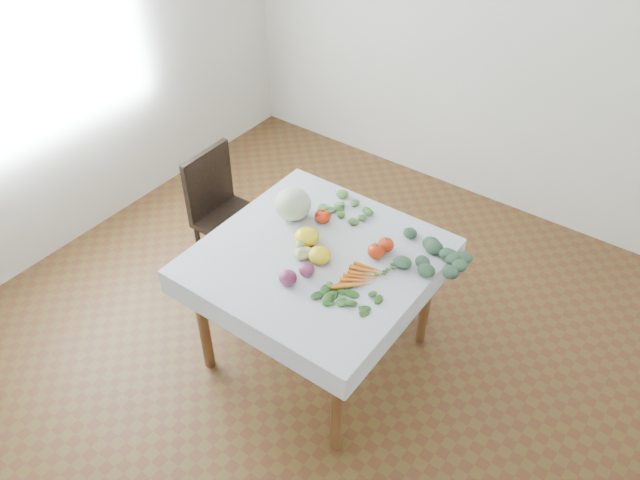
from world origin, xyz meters
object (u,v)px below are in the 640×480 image
at_px(table, 317,269).
at_px(cabbage, 293,204).
at_px(chair, 222,206).
at_px(carrot_bunch, 361,277).
at_px(heirloom_back, 307,237).

bearing_deg(table, cabbage, 148.84).
xyz_separation_m(table, cabbage, (-0.29, 0.18, 0.19)).
xyz_separation_m(chair, cabbage, (0.64, -0.08, 0.36)).
bearing_deg(table, carrot_bunch, -3.74).
bearing_deg(carrot_bunch, heirloom_back, 170.80).
bearing_deg(table, heirloom_back, 155.69).
relative_size(table, carrot_bunch, 3.74).
bearing_deg(chair, carrot_bunch, -12.90).
distance_m(chair, carrot_bunch, 1.28).
height_order(table, carrot_bunch, carrot_bunch).
height_order(chair, cabbage, cabbage).
relative_size(table, heirloom_back, 7.72).
height_order(table, cabbage, cabbage).
bearing_deg(cabbage, table, -31.16).
xyz_separation_m(heirloom_back, carrot_bunch, (0.37, -0.06, -0.03)).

